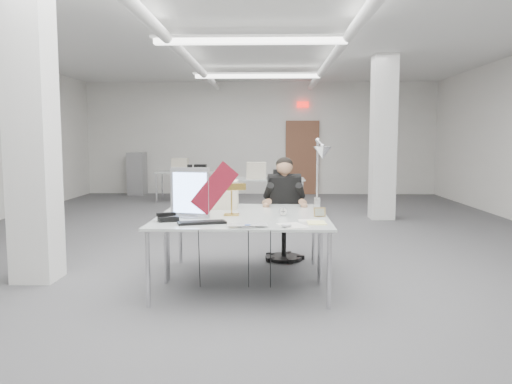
# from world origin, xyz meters

# --- Properties ---
(room_shell) EXTENTS (10.04, 14.04, 3.24)m
(room_shell) POSITION_xyz_m (0.04, 0.13, 1.69)
(room_shell) COLOR #4B4B4D
(room_shell) RESTS_ON ground
(desk_main) EXTENTS (1.80, 0.90, 0.02)m
(desk_main) POSITION_xyz_m (0.00, -2.50, 0.74)
(desk_main) COLOR silver
(desk_main) RESTS_ON room_shell
(desk_second) EXTENTS (1.80, 0.90, 0.02)m
(desk_second) POSITION_xyz_m (0.00, -1.60, 0.74)
(desk_second) COLOR silver
(desk_second) RESTS_ON room_shell
(bg_desk_a) EXTENTS (1.60, 0.80, 0.02)m
(bg_desk_a) POSITION_xyz_m (0.20, 3.00, 0.74)
(bg_desk_a) COLOR silver
(bg_desk_a) RESTS_ON room_shell
(bg_desk_b) EXTENTS (1.60, 0.80, 0.02)m
(bg_desk_b) POSITION_xyz_m (-1.80, 5.20, 0.74)
(bg_desk_b) COLOR silver
(bg_desk_b) RESTS_ON room_shell
(filing_cabinet) EXTENTS (0.45, 0.55, 1.20)m
(filing_cabinet) POSITION_xyz_m (-3.50, 6.65, 0.60)
(filing_cabinet) COLOR gray
(filing_cabinet) RESTS_ON room_shell
(office_chair) EXTENTS (0.59, 0.59, 1.09)m
(office_chair) POSITION_xyz_m (0.47, -1.00, 0.54)
(office_chair) COLOR black
(office_chair) RESTS_ON room_shell
(seated_person) EXTENTS (0.53, 0.63, 0.88)m
(seated_person) POSITION_xyz_m (0.47, -1.05, 0.90)
(seated_person) COLOR black
(seated_person) RESTS_ON office_chair
(monitor) EXTENTS (0.42, 0.13, 0.52)m
(monitor) POSITION_xyz_m (-0.53, -2.28, 1.02)
(monitor) COLOR silver
(monitor) RESTS_ON desk_main
(pennant) EXTENTS (0.49, 0.19, 0.55)m
(pennant) POSITION_xyz_m (-0.27, -2.32, 1.07)
(pennant) COLOR maroon
(pennant) RESTS_ON monitor
(keyboard) EXTENTS (0.49, 0.28, 0.02)m
(keyboard) POSITION_xyz_m (-0.36, -2.65, 0.77)
(keyboard) COLOR black
(keyboard) RESTS_ON desk_main
(laptop) EXTENTS (0.40, 0.28, 0.03)m
(laptop) POSITION_xyz_m (0.09, -2.88, 0.77)
(laptop) COLOR silver
(laptop) RESTS_ON desk_main
(mouse) EXTENTS (0.12, 0.10, 0.04)m
(mouse) POSITION_xyz_m (0.44, -2.85, 0.78)
(mouse) COLOR #A5A4A9
(mouse) RESTS_ON desk_main
(bankers_lamp) EXTENTS (0.34, 0.22, 0.36)m
(bankers_lamp) POSITION_xyz_m (-0.12, -2.11, 0.93)
(bankers_lamp) COLOR gold
(bankers_lamp) RESTS_ON desk_main
(desk_phone) EXTENTS (0.24, 0.23, 0.05)m
(desk_phone) POSITION_xyz_m (-0.72, -2.50, 0.78)
(desk_phone) COLOR black
(desk_phone) RESTS_ON desk_main
(picture_frame_left) EXTENTS (0.14, 0.06, 0.11)m
(picture_frame_left) POSITION_xyz_m (-0.63, -2.15, 0.81)
(picture_frame_left) COLOR #9C6E43
(picture_frame_left) RESTS_ON desk_main
(picture_frame_right) EXTENTS (0.13, 0.05, 0.10)m
(picture_frame_right) POSITION_xyz_m (0.81, -2.18, 0.80)
(picture_frame_right) COLOR #A58447
(picture_frame_right) RESTS_ON desk_main
(desk_clock) EXTENTS (0.10, 0.04, 0.10)m
(desk_clock) POSITION_xyz_m (0.43, -2.13, 0.81)
(desk_clock) COLOR #A5A4A9
(desk_clock) RESTS_ON desk_main
(paper_stack_a) EXTENTS (0.32, 0.38, 0.01)m
(paper_stack_a) POSITION_xyz_m (0.51, -2.75, 0.76)
(paper_stack_a) COLOR silver
(paper_stack_a) RESTS_ON desk_main
(paper_stack_b) EXTENTS (0.18, 0.25, 0.01)m
(paper_stack_b) POSITION_xyz_m (0.75, -2.58, 0.76)
(paper_stack_b) COLOR #FDFA97
(paper_stack_b) RESTS_ON desk_main
(paper_stack_c) EXTENTS (0.22, 0.16, 0.01)m
(paper_stack_c) POSITION_xyz_m (0.69, -2.46, 0.76)
(paper_stack_c) COLOR silver
(paper_stack_c) RESTS_ON desk_main
(beige_monitor) EXTENTS (0.35, 0.33, 0.33)m
(beige_monitor) POSITION_xyz_m (-0.26, -1.54, 0.92)
(beige_monitor) COLOR beige
(beige_monitor) RESTS_ON desk_second
(architect_lamp) EXTENTS (0.43, 0.76, 0.93)m
(architect_lamp) POSITION_xyz_m (0.85, -1.74, 1.22)
(architect_lamp) COLOR #BAB9BE
(architect_lamp) RESTS_ON desk_second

